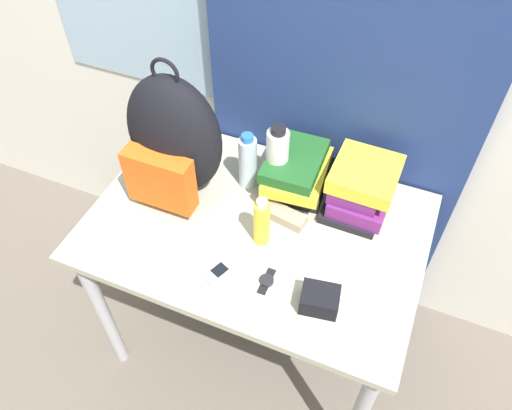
{
  "coord_description": "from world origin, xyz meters",
  "views": [
    {
      "loc": [
        0.4,
        -0.58,
        2.06
      ],
      "look_at": [
        0.0,
        0.37,
        0.88
      ],
      "focal_mm": 35.0,
      "sensor_mm": 36.0,
      "label": 1
    }
  ],
  "objects_px": {
    "camera_pouch": "(320,299)",
    "book_stack_left": "(297,172)",
    "book_stack_center": "(362,186)",
    "sports_bottle": "(276,161)",
    "sunglasses_case": "(284,216)",
    "wristwatch": "(267,281)",
    "backpack": "(173,140)",
    "cell_phone": "(220,271)",
    "water_bottle": "(248,162)",
    "sunscreen_bottle": "(262,222)"
  },
  "relations": [
    {
      "from": "camera_pouch",
      "to": "book_stack_left",
      "type": "bearing_deg",
      "value": 117.74
    },
    {
      "from": "book_stack_left",
      "to": "book_stack_center",
      "type": "height_order",
      "value": "book_stack_center"
    },
    {
      "from": "book_stack_left",
      "to": "sports_bottle",
      "type": "xyz_separation_m",
      "value": [
        -0.06,
        -0.03,
        0.06
      ]
    },
    {
      "from": "sunglasses_case",
      "to": "wristwatch",
      "type": "xyz_separation_m",
      "value": [
        0.04,
        -0.25,
        -0.01
      ]
    },
    {
      "from": "backpack",
      "to": "cell_phone",
      "type": "relative_size",
      "value": 4.49
    },
    {
      "from": "water_bottle",
      "to": "wristwatch",
      "type": "bearing_deg",
      "value": -59.06
    },
    {
      "from": "book_stack_center",
      "to": "sunglasses_case",
      "type": "xyz_separation_m",
      "value": [
        -0.21,
        -0.16,
        -0.07
      ]
    },
    {
      "from": "sunscreen_bottle",
      "to": "book_stack_center",
      "type": "bearing_deg",
      "value": 47.53
    },
    {
      "from": "book_stack_center",
      "to": "camera_pouch",
      "type": "bearing_deg",
      "value": -90.38
    },
    {
      "from": "sports_bottle",
      "to": "book_stack_center",
      "type": "bearing_deg",
      "value": 7.61
    },
    {
      "from": "backpack",
      "to": "sports_bottle",
      "type": "xyz_separation_m",
      "value": [
        0.31,
        0.12,
        -0.08
      ]
    },
    {
      "from": "backpack",
      "to": "wristwatch",
      "type": "relative_size",
      "value": 5.37
    },
    {
      "from": "backpack",
      "to": "cell_phone",
      "type": "bearing_deg",
      "value": -44.39
    },
    {
      "from": "sunscreen_bottle",
      "to": "camera_pouch",
      "type": "distance_m",
      "value": 0.3
    },
    {
      "from": "book_stack_left",
      "to": "wristwatch",
      "type": "distance_m",
      "value": 0.42
    },
    {
      "from": "backpack",
      "to": "sunscreen_bottle",
      "type": "relative_size",
      "value": 2.7
    },
    {
      "from": "book_stack_center",
      "to": "camera_pouch",
      "type": "xyz_separation_m",
      "value": [
        -0.0,
        -0.43,
        -0.05
      ]
    },
    {
      "from": "book_stack_center",
      "to": "cell_phone",
      "type": "distance_m",
      "value": 0.55
    },
    {
      "from": "sunscreen_bottle",
      "to": "cell_phone",
      "type": "xyz_separation_m",
      "value": [
        -0.07,
        -0.17,
        -0.08
      ]
    },
    {
      "from": "sports_bottle",
      "to": "sunglasses_case",
      "type": "xyz_separation_m",
      "value": [
        0.08,
        -0.12,
        -0.11
      ]
    },
    {
      "from": "book_stack_center",
      "to": "water_bottle",
      "type": "xyz_separation_m",
      "value": [
        -0.39,
        -0.06,
        0.02
      ]
    },
    {
      "from": "backpack",
      "to": "wristwatch",
      "type": "bearing_deg",
      "value": -30.53
    },
    {
      "from": "book_stack_left",
      "to": "camera_pouch",
      "type": "distance_m",
      "value": 0.48
    },
    {
      "from": "backpack",
      "to": "sunscreen_bottle",
      "type": "xyz_separation_m",
      "value": [
        0.35,
        -0.11,
        -0.13
      ]
    },
    {
      "from": "camera_pouch",
      "to": "sunscreen_bottle",
      "type": "bearing_deg",
      "value": 147.02
    },
    {
      "from": "sunscreen_bottle",
      "to": "backpack",
      "type": "bearing_deg",
      "value": 162.64
    },
    {
      "from": "book_stack_left",
      "to": "cell_phone",
      "type": "bearing_deg",
      "value": -101.78
    },
    {
      "from": "backpack",
      "to": "cell_phone",
      "type": "height_order",
      "value": "backpack"
    },
    {
      "from": "backpack",
      "to": "sunglasses_case",
      "type": "distance_m",
      "value": 0.44
    },
    {
      "from": "book_stack_left",
      "to": "sunglasses_case",
      "type": "relative_size",
      "value": 1.79
    },
    {
      "from": "sunscreen_bottle",
      "to": "sunglasses_case",
      "type": "xyz_separation_m",
      "value": [
        0.04,
        0.11,
        -0.07
      ]
    },
    {
      "from": "sports_bottle",
      "to": "backpack",
      "type": "bearing_deg",
      "value": -158.73
    },
    {
      "from": "book_stack_left",
      "to": "backpack",
      "type": "bearing_deg",
      "value": -157.53
    },
    {
      "from": "sunglasses_case",
      "to": "camera_pouch",
      "type": "xyz_separation_m",
      "value": [
        0.21,
        -0.27,
        0.01
      ]
    },
    {
      "from": "sunglasses_case",
      "to": "book_stack_left",
      "type": "bearing_deg",
      "value": 95.39
    },
    {
      "from": "backpack",
      "to": "water_bottle",
      "type": "relative_size",
      "value": 2.28
    },
    {
      "from": "wristwatch",
      "to": "water_bottle",
      "type": "bearing_deg",
      "value": 120.94
    },
    {
      "from": "book_stack_left",
      "to": "sports_bottle",
      "type": "relative_size",
      "value": 1.03
    },
    {
      "from": "water_bottle",
      "to": "wristwatch",
      "type": "relative_size",
      "value": 2.36
    },
    {
      "from": "sports_bottle",
      "to": "sunglasses_case",
      "type": "relative_size",
      "value": 1.74
    },
    {
      "from": "sports_bottle",
      "to": "wristwatch",
      "type": "xyz_separation_m",
      "value": [
        0.12,
        -0.37,
        -0.13
      ]
    },
    {
      "from": "sports_bottle",
      "to": "cell_phone",
      "type": "height_order",
      "value": "sports_bottle"
    },
    {
      "from": "camera_pouch",
      "to": "wristwatch",
      "type": "distance_m",
      "value": 0.17
    },
    {
      "from": "sports_bottle",
      "to": "wristwatch",
      "type": "bearing_deg",
      "value": -72.46
    },
    {
      "from": "wristwatch",
      "to": "sunglasses_case",
      "type": "bearing_deg",
      "value": 98.77
    },
    {
      "from": "book_stack_center",
      "to": "sports_bottle",
      "type": "distance_m",
      "value": 0.3
    },
    {
      "from": "sports_bottle",
      "to": "camera_pouch",
      "type": "distance_m",
      "value": 0.49
    },
    {
      "from": "book_stack_left",
      "to": "wristwatch",
      "type": "relative_size",
      "value": 2.99
    },
    {
      "from": "book_stack_center",
      "to": "wristwatch",
      "type": "xyz_separation_m",
      "value": [
        -0.17,
        -0.41,
        -0.08
      ]
    },
    {
      "from": "water_bottle",
      "to": "sunglasses_case",
      "type": "distance_m",
      "value": 0.22
    }
  ]
}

